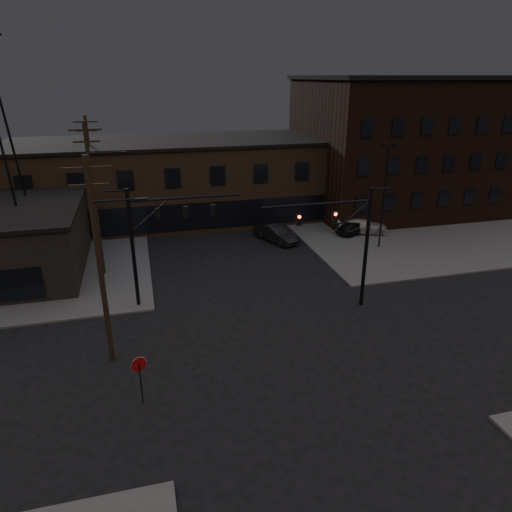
{
  "coord_description": "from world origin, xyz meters",
  "views": [
    {
      "loc": [
        -7.22,
        -20.22,
        14.33
      ],
      "look_at": [
        -0.34,
        6.3,
        3.5
      ],
      "focal_mm": 32.0,
      "sensor_mm": 36.0,
      "label": 1
    }
  ],
  "objects_px": {
    "traffic_signal_far": "(152,234)",
    "car_crossing": "(276,233)",
    "stop_sign": "(139,370)",
    "parked_car_lot_b": "(362,226)",
    "traffic_signal_near": "(351,237)",
    "parked_car_lot_a": "(355,227)"
  },
  "relations": [
    {
      "from": "traffic_signal_far",
      "to": "car_crossing",
      "type": "relative_size",
      "value": 1.66
    },
    {
      "from": "traffic_signal_near",
      "to": "parked_car_lot_a",
      "type": "relative_size",
      "value": 2.06
    },
    {
      "from": "stop_sign",
      "to": "parked_car_lot_a",
      "type": "distance_m",
      "value": 28.48
    },
    {
      "from": "traffic_signal_near",
      "to": "traffic_signal_far",
      "type": "height_order",
      "value": "same"
    },
    {
      "from": "traffic_signal_near",
      "to": "car_crossing",
      "type": "relative_size",
      "value": 1.66
    },
    {
      "from": "stop_sign",
      "to": "car_crossing",
      "type": "bearing_deg",
      "value": 57.81
    },
    {
      "from": "stop_sign",
      "to": "traffic_signal_far",
      "type": "bearing_deg",
      "value": 82.68
    },
    {
      "from": "parked_car_lot_b",
      "to": "car_crossing",
      "type": "distance_m",
      "value": 8.65
    },
    {
      "from": "parked_car_lot_a",
      "to": "parked_car_lot_b",
      "type": "distance_m",
      "value": 0.79
    },
    {
      "from": "car_crossing",
      "to": "parked_car_lot_b",
      "type": "bearing_deg",
      "value": -25.2
    },
    {
      "from": "traffic_signal_far",
      "to": "car_crossing",
      "type": "xyz_separation_m",
      "value": [
        11.33,
        10.04,
        -4.22
      ]
    },
    {
      "from": "traffic_signal_near",
      "to": "stop_sign",
      "type": "relative_size",
      "value": 3.23
    },
    {
      "from": "stop_sign",
      "to": "parked_car_lot_a",
      "type": "height_order",
      "value": "stop_sign"
    },
    {
      "from": "stop_sign",
      "to": "parked_car_lot_b",
      "type": "height_order",
      "value": "stop_sign"
    },
    {
      "from": "parked_car_lot_a",
      "to": "car_crossing",
      "type": "relative_size",
      "value": 0.81
    },
    {
      "from": "traffic_signal_near",
      "to": "car_crossing",
      "type": "distance_m",
      "value": 14.18
    },
    {
      "from": "traffic_signal_near",
      "to": "car_crossing",
      "type": "bearing_deg",
      "value": 93.16
    },
    {
      "from": "stop_sign",
      "to": "parked_car_lot_b",
      "type": "distance_m",
      "value": 29.13
    },
    {
      "from": "car_crossing",
      "to": "stop_sign",
      "type": "bearing_deg",
      "value": -146.56
    },
    {
      "from": "traffic_signal_near",
      "to": "car_crossing",
      "type": "xyz_separation_m",
      "value": [
        -0.75,
        13.54,
        -4.14
      ]
    },
    {
      "from": "traffic_signal_far",
      "to": "parked_car_lot_b",
      "type": "distance_m",
      "value": 22.68
    },
    {
      "from": "parked_car_lot_b",
      "to": "traffic_signal_far",
      "type": "bearing_deg",
      "value": 135.06
    }
  ]
}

